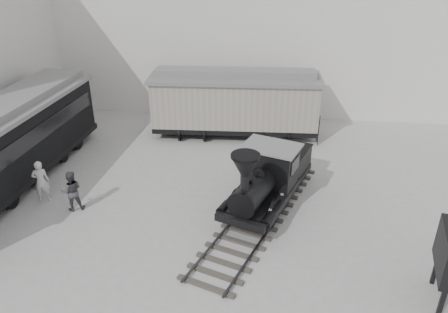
# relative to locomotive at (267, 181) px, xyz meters

# --- Properties ---
(ground) EXTENTS (90.00, 90.00, 0.00)m
(ground) POSITION_rel_locomotive_xyz_m (-1.43, -4.06, -1.17)
(ground) COLOR #9E9E9B
(north_wall) EXTENTS (34.00, 2.51, 11.00)m
(north_wall) POSITION_rel_locomotive_xyz_m (-1.43, 10.92, 4.38)
(north_wall) COLOR silver
(north_wall) RESTS_ON ground
(locomotive) EXTENTS (4.93, 9.13, 3.18)m
(locomotive) POSITION_rel_locomotive_xyz_m (0.00, 0.00, 0.00)
(locomotive) COLOR #3E3934
(locomotive) RESTS_ON ground
(boxcar) EXTENTS (8.86, 3.09, 3.59)m
(boxcar) POSITION_rel_locomotive_xyz_m (-1.83, 6.97, 0.71)
(boxcar) COLOR black
(boxcar) RESTS_ON ground
(passenger_coach) EXTENTS (3.53, 12.73, 3.37)m
(passenger_coach) POSITION_rel_locomotive_xyz_m (-10.76, 0.33, 0.68)
(passenger_coach) COLOR black
(passenger_coach) RESTS_ON ground
(visitor_a) EXTENTS (0.76, 0.62, 1.78)m
(visitor_a) POSITION_rel_locomotive_xyz_m (-8.90, -0.47, -0.28)
(visitor_a) COLOR silver
(visitor_a) RESTS_ON ground
(visitor_b) EXTENTS (0.99, 0.89, 1.66)m
(visitor_b) POSITION_rel_locomotive_xyz_m (-7.44, -0.95, -0.35)
(visitor_b) COLOR #3E3D43
(visitor_b) RESTS_ON ground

